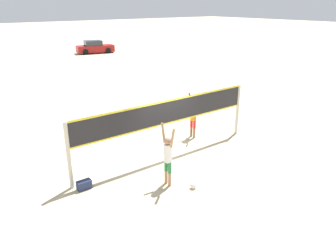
# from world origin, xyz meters

# --- Properties ---
(ground_plane) EXTENTS (200.00, 200.00, 0.00)m
(ground_plane) POSITION_xyz_m (0.00, 0.00, 0.00)
(ground_plane) COLOR beige
(volleyball_net) EXTENTS (8.06, 0.13, 2.30)m
(volleyball_net) POSITION_xyz_m (0.00, 0.00, 1.62)
(volleyball_net) COLOR beige
(volleyball_net) RESTS_ON ground_plane
(player_spiker) EXTENTS (0.28, 0.70, 2.12)m
(player_spiker) POSITION_xyz_m (-1.33, -1.75, 1.11)
(player_spiker) COLOR tan
(player_spiker) RESTS_ON ground_plane
(player_blocker) EXTENTS (0.28, 0.69, 2.00)m
(player_blocker) POSITION_xyz_m (2.07, 0.88, 1.05)
(player_blocker) COLOR #8C664C
(player_blocker) RESTS_ON ground_plane
(volleyball) EXTENTS (0.21, 0.21, 0.21)m
(volleyball) POSITION_xyz_m (-0.81, -2.45, 0.11)
(volleyball) COLOR white
(volleyball) RESTS_ON ground_plane
(gear_bag) EXTENTS (0.46, 0.25, 0.29)m
(gear_bag) POSITION_xyz_m (-3.68, -0.32, 0.15)
(gear_bag) COLOR navy
(gear_bag) RESTS_ON ground_plane
(parked_car_near) EXTENTS (4.60, 2.58, 1.49)m
(parked_car_near) POSITION_xyz_m (10.03, 27.83, 0.66)
(parked_car_near) COLOR maroon
(parked_car_near) RESTS_ON ground_plane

